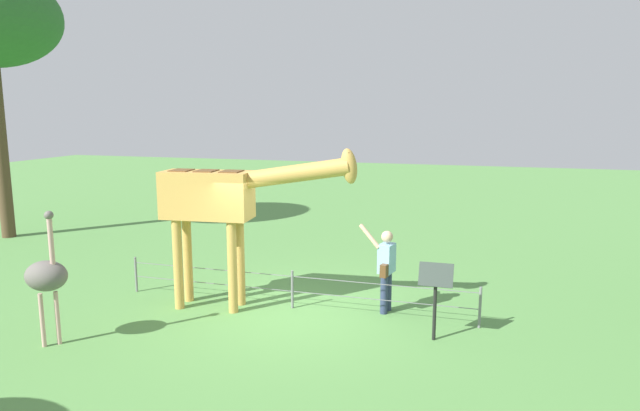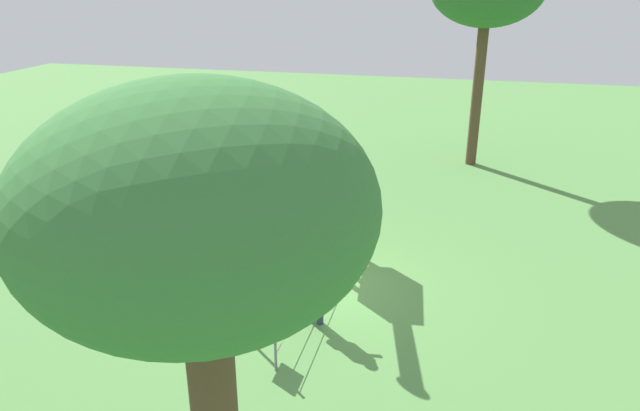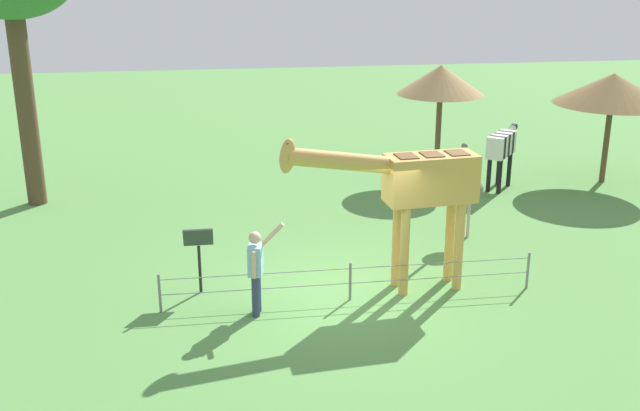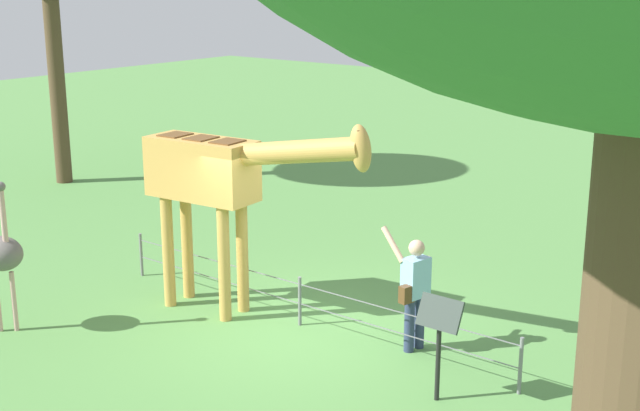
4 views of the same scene
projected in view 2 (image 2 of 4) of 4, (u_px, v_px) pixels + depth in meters
The scene contains 10 objects.
ground_plane at pixel (315, 279), 13.91m from camera, with size 60.00×60.00×0.00m, color #568E47.
giraffe at pixel (321, 179), 14.31m from camera, with size 3.79×0.86×3.15m.
visitor at pixel (315, 284), 11.88m from camera, with size 0.69×0.59×1.71m.
zebra at pixel (176, 152), 19.75m from camera, with size 1.40×1.57×1.66m.
ostrich at pixel (255, 181), 16.94m from camera, with size 0.70×0.56×2.25m.
shade_hut_near at pixel (207, 91), 22.06m from camera, with size 3.18×3.18×3.08m.
shade_hut_far at pixel (112, 111), 18.16m from camera, with size 2.45×2.45×3.24m.
tree_northeast at pixel (199, 223), 4.52m from camera, with size 2.83×2.83×6.10m.
info_sign at pixel (249, 300), 11.18m from camera, with size 0.56×0.21×1.32m.
wire_fence at pixel (321, 265), 13.72m from camera, with size 7.05×0.05×0.75m.
Camera 2 is at (11.89, 3.07, 6.77)m, focal length 32.79 mm.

